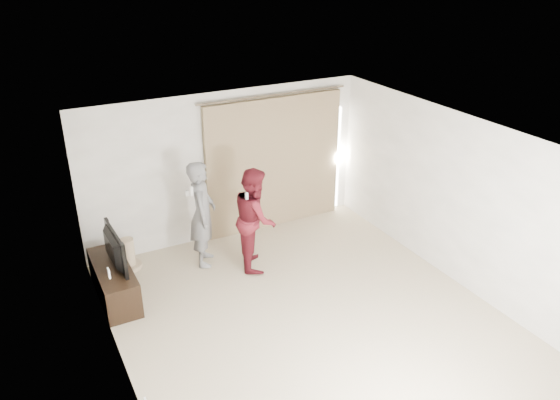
% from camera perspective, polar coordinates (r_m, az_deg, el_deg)
% --- Properties ---
extents(floor, '(5.50, 5.50, 0.00)m').
position_cam_1_polar(floor, '(7.88, 2.62, -11.85)').
color(floor, beige).
rests_on(floor, ground).
extents(wall_back, '(5.00, 0.04, 2.60)m').
position_cam_1_polar(wall_back, '(9.42, -5.66, 3.58)').
color(wall_back, white).
rests_on(wall_back, ground).
extents(wall_left, '(0.04, 5.50, 2.60)m').
position_cam_1_polar(wall_left, '(6.44, -16.97, -8.31)').
color(wall_left, white).
rests_on(wall_left, ground).
extents(ceiling, '(5.00, 5.50, 0.01)m').
position_cam_1_polar(ceiling, '(6.65, 3.06, 6.38)').
color(ceiling, white).
rests_on(ceiling, wall_back).
extents(curtain, '(2.80, 0.11, 2.46)m').
position_cam_1_polar(curtain, '(9.75, -0.50, 3.85)').
color(curtain, '#93785A').
rests_on(curtain, ground).
extents(tv_console, '(0.48, 1.39, 0.53)m').
position_cam_1_polar(tv_console, '(8.42, -16.95, -8.16)').
color(tv_console, black).
rests_on(tv_console, ground).
extents(tv, '(0.16, 0.96, 0.55)m').
position_cam_1_polar(tv, '(8.15, -17.42, -4.95)').
color(tv, black).
rests_on(tv, tv_console).
extents(scratching_post, '(0.39, 0.39, 0.52)m').
position_cam_1_polar(scratching_post, '(9.11, -15.55, -5.70)').
color(scratching_post, tan).
rests_on(scratching_post, ground).
extents(person_man, '(0.64, 0.76, 1.76)m').
position_cam_1_polar(person_man, '(8.71, -8.11, -1.43)').
color(person_man, slate).
rests_on(person_man, ground).
extents(person_woman, '(0.87, 0.98, 1.67)m').
position_cam_1_polar(person_woman, '(8.59, -2.62, -1.91)').
color(person_woman, maroon).
rests_on(person_woman, ground).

